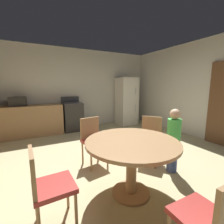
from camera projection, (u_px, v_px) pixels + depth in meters
ground_plane at (121, 166)px, 2.86m from camera, size 14.00×14.00×0.00m
wall_back at (75, 89)px, 5.43m from camera, size 5.87×0.12×2.70m
wall_right at (205, 90)px, 4.23m from camera, size 0.12×5.69×2.70m
kitchen_counter at (25, 121)px, 4.50m from camera, size 2.07×0.60×0.90m
oven_range at (73, 116)px, 5.13m from camera, size 0.60×0.60×1.10m
refrigerator at (126, 101)px, 5.95m from camera, size 0.68×0.68×1.76m
microwave at (18, 101)px, 4.35m from camera, size 0.44×0.32×0.26m
dining_table at (132, 152)px, 2.05m from camera, size 1.22×1.22×0.76m
chair_south at (212, 219)px, 1.14m from camera, size 0.40×0.40×0.87m
chair_north at (93, 138)px, 2.90m from camera, size 0.45×0.45×0.87m
chair_northeast at (150, 136)px, 2.99m from camera, size 0.56×0.56×0.87m
chair_west at (47, 184)px, 1.55m from camera, size 0.42×0.42×0.87m
person_child at (173, 139)px, 2.61m from camera, size 0.25×0.25×1.09m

